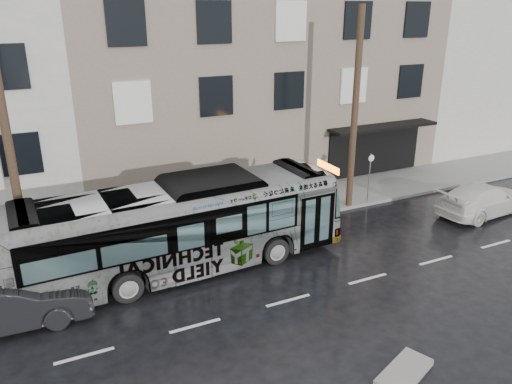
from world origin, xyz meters
TOP-DOWN VIEW (x-y plane):
  - ground at (0.00, 0.00)m, footprint 120.00×120.00m
  - sidewalk at (0.00, 4.90)m, footprint 90.00×3.60m
  - building_taupe at (5.00, 12.70)m, footprint 20.00×12.00m
  - building_filler at (24.00, 12.70)m, footprint 18.00×12.00m
  - utility_pole_front at (6.50, 3.30)m, footprint 0.30×0.30m
  - utility_pole_rear at (-7.50, 3.30)m, footprint 0.30×0.30m
  - sign_post at (7.60, 3.30)m, footprint 0.06×0.06m
  - bus at (-2.43, 1.03)m, footprint 12.16×3.28m
  - white_sedan at (11.67, 0.07)m, footprint 5.11×2.43m
  - dark_sedan at (-8.29, -0.11)m, footprint 5.00×1.90m
  - slush_pile at (1.00, -6.90)m, footprint 1.97×1.42m

SIDE VIEW (x-z plane):
  - ground at x=0.00m, z-range 0.00..0.00m
  - sidewalk at x=0.00m, z-range 0.00..0.15m
  - slush_pile at x=1.00m, z-range 0.00..0.18m
  - white_sedan at x=11.67m, z-range 0.00..1.44m
  - dark_sedan at x=-8.29m, z-range 0.00..1.63m
  - sign_post at x=7.60m, z-range 0.15..2.55m
  - bus at x=-2.43m, z-range 0.00..3.36m
  - utility_pole_front at x=6.50m, z-range 0.15..9.15m
  - utility_pole_rear at x=-7.50m, z-range 0.15..9.15m
  - building_taupe at x=5.00m, z-range 0.00..11.00m
  - building_filler at x=24.00m, z-range 0.00..12.00m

